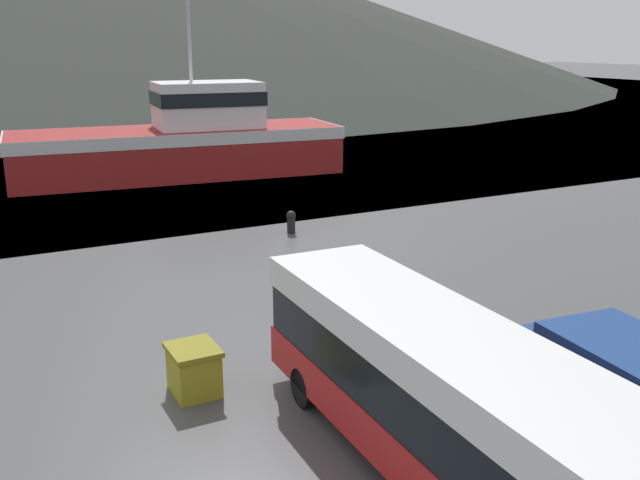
{
  "coord_description": "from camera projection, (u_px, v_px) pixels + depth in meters",
  "views": [
    {
      "loc": [
        -8.79,
        -3.18,
        7.99
      ],
      "look_at": [
        1.15,
        15.64,
        2.0
      ],
      "focal_mm": 40.0,
      "sensor_mm": 36.0,
      "label": 1
    }
  ],
  "objects": [
    {
      "name": "delivery_van",
      "position": [
        619.0,
        391.0,
        14.19
      ],
      "size": [
        2.66,
        5.88,
        2.35
      ],
      "rotation": [
        0.0,
        0.0,
        -0.1
      ],
      "color": "navy",
      "rests_on": "ground"
    },
    {
      "name": "storage_bin",
      "position": [
        194.0,
        370.0,
        16.57
      ],
      "size": [
        1.1,
        1.28,
        1.16
      ],
      "color": "olive",
      "rests_on": "ground"
    },
    {
      "name": "tour_bus",
      "position": [
        444.0,
        396.0,
        12.92
      ],
      "size": [
        2.85,
        10.8,
        3.09
      ],
      "rotation": [
        0.0,
        0.0,
        -0.03
      ],
      "color": "red",
      "rests_on": "ground"
    },
    {
      "name": "mooring_bollard",
      "position": [
        291.0,
        221.0,
        30.42
      ],
      "size": [
        0.41,
        0.41,
        0.98
      ],
      "color": "black",
      "rests_on": "ground"
    },
    {
      "name": "fishing_boat",
      "position": [
        183.0,
        140.0,
        42.99
      ],
      "size": [
        19.93,
        7.72,
        12.51
      ],
      "rotation": [
        0.0,
        0.0,
        1.47
      ],
      "color": "maroon",
      "rests_on": "water_surface"
    }
  ]
}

